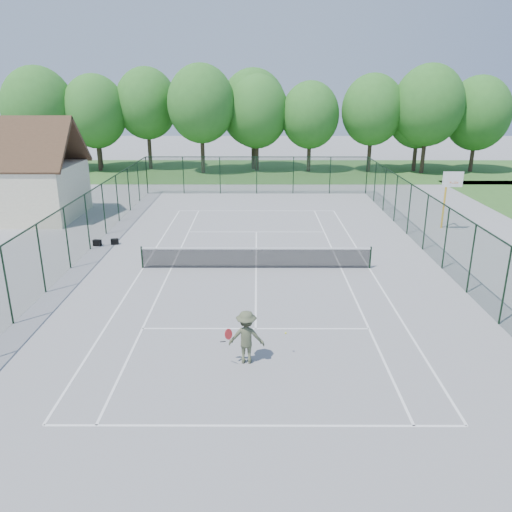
# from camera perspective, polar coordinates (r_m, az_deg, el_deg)

# --- Properties ---
(ground) EXTENTS (140.00, 140.00, 0.00)m
(ground) POSITION_cam_1_polar(r_m,az_deg,el_deg) (24.16, 0.01, -1.40)
(ground) COLOR gray
(ground) RESTS_ON ground
(grass_far) EXTENTS (80.00, 16.00, 0.01)m
(grass_far) POSITION_cam_1_polar(r_m,az_deg,el_deg) (53.34, 0.10, 9.74)
(grass_far) COLOR #3A6C2A
(grass_far) RESTS_ON ground
(court_lines) EXTENTS (11.05, 23.85, 0.01)m
(court_lines) POSITION_cam_1_polar(r_m,az_deg,el_deg) (24.15, 0.01, -1.39)
(court_lines) COLOR white
(court_lines) RESTS_ON ground
(tennis_net) EXTENTS (11.08, 0.08, 1.10)m
(tennis_net) POSITION_cam_1_polar(r_m,az_deg,el_deg) (23.96, 0.01, -0.11)
(tennis_net) COLOR black
(tennis_net) RESTS_ON ground
(fence_enclosure) EXTENTS (18.05, 36.05, 3.02)m
(fence_enclosure) POSITION_cam_1_polar(r_m,az_deg,el_deg) (23.67, 0.01, 2.15)
(fence_enclosure) COLOR #1C3823
(fence_enclosure) RESTS_ON ground
(utility_building) EXTENTS (8.60, 6.27, 6.63)m
(utility_building) POSITION_cam_1_polar(r_m,az_deg,el_deg) (36.78, -26.05, 8.73)
(utility_building) COLOR #F1E9C4
(utility_building) RESTS_ON ground
(tree_line_far) EXTENTS (39.40, 6.40, 9.70)m
(tree_line_far) POSITION_cam_1_polar(r_m,az_deg,el_deg) (52.74, 0.10, 16.18)
(tree_line_far) COLOR #3F2D22
(tree_line_far) RESTS_ON ground
(basketball_goal) EXTENTS (1.20, 1.43, 3.65)m
(basketball_goal) POSITION_cam_1_polar(r_m,az_deg,el_deg) (32.21, 21.20, 7.19)
(basketball_goal) COLOR gold
(basketball_goal) RESTS_ON ground
(sports_bag_a) EXTENTS (0.45, 0.31, 0.34)m
(sports_bag_a) POSITION_cam_1_polar(r_m,az_deg,el_deg) (28.90, -17.69, 1.45)
(sports_bag_a) COLOR black
(sports_bag_a) RESTS_ON ground
(sports_bag_b) EXTENTS (0.44, 0.31, 0.32)m
(sports_bag_b) POSITION_cam_1_polar(r_m,az_deg,el_deg) (28.89, -15.84, 1.59)
(sports_bag_b) COLOR black
(sports_bag_b) RESTS_ON ground
(tennis_player) EXTENTS (2.16, 0.94, 1.75)m
(tennis_player) POSITION_cam_1_polar(r_m,az_deg,el_deg) (15.84, -1.11, -9.24)
(tennis_player) COLOR #4E553A
(tennis_player) RESTS_ON ground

